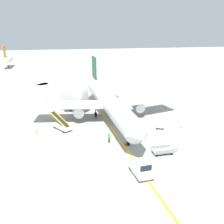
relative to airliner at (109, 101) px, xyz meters
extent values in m
plane|color=#9E9B93|center=(1.51, -13.20, -3.42)|extent=(300.00, 300.00, 0.00)
cube|color=yellow|center=(0.05, -8.20, -3.41)|extent=(7.10, 79.74, 0.01)
cylinder|color=silver|center=(0.05, -0.54, 0.03)|extent=(5.84, 30.17, 3.30)
cone|color=silver|center=(1.42, -16.68, 0.03)|extent=(3.43, 2.67, 3.23)
cone|color=silver|center=(-1.35, 15.80, 0.43)|extent=(3.36, 3.06, 3.14)
cube|color=silver|center=(7.38, 1.59, -0.37)|extent=(13.72, 7.99, 0.36)
cylinder|color=gray|center=(5.83, 0.45, -1.37)|extent=(2.17, 3.35, 1.90)
cube|color=silver|center=(-7.54, 0.31, -0.37)|extent=(13.45, 5.98, 0.36)
cylinder|color=gray|center=(-5.82, -0.54, -1.37)|extent=(2.17, 3.35, 1.90)
cube|color=#19592D|center=(-1.14, 13.41, 4.08)|extent=(0.62, 4.01, 5.20)
cube|color=silver|center=(1.88, 13.26, 0.43)|extent=(5.56, 3.30, 0.24)
cube|color=silver|center=(-4.10, 12.75, 0.43)|extent=(5.31, 2.48, 0.24)
cylinder|color=#4C4C51|center=(1.02, -12.00, -1.86)|extent=(0.20, 0.20, 3.12)
cylinder|color=black|center=(1.02, -12.00, -3.14)|extent=(0.40, 0.59, 0.56)
cylinder|color=#4C4C51|center=(2.07, 1.64, -1.86)|extent=(0.20, 0.20, 3.12)
cylinder|color=black|center=(2.07, 1.64, -2.94)|extent=(0.43, 0.99, 0.96)
cylinder|color=#4C4C51|center=(-2.32, 1.26, -1.86)|extent=(0.20, 0.20, 3.12)
cylinder|color=black|center=(-2.32, 1.26, -2.94)|extent=(0.43, 0.99, 0.96)
cube|color=black|center=(1.25, -14.69, 0.38)|extent=(2.88, 1.23, 0.60)
cube|color=silver|center=(-8.72, 7.24, 0.18)|extent=(10.70, 9.91, 2.50)
cylinder|color=silver|center=(-12.99, 11.02, 0.18)|extent=(3.20, 3.20, 2.50)
cylinder|color=#59595B|center=(-7.38, 6.04, -2.24)|extent=(0.56, 0.56, 2.35)
cube|color=#333338|center=(-7.38, 6.04, -3.17)|extent=(1.80, 1.40, 0.50)
cube|color=silver|center=(0.69, -20.09, -2.72)|extent=(2.34, 3.81, 0.80)
cube|color=silver|center=(0.77, -20.71, -1.77)|extent=(1.71, 1.80, 1.10)
cube|color=black|center=(0.87, -21.48, -1.77)|extent=(1.42, 0.26, 0.77)
cylinder|color=black|center=(1.65, -21.24, -3.12)|extent=(0.29, 0.62, 0.60)
cylinder|color=black|center=(0.05, -21.44, -3.12)|extent=(0.29, 0.62, 0.60)
cylinder|color=black|center=(1.34, -18.74, -3.12)|extent=(0.29, 0.62, 0.60)
cylinder|color=black|center=(-0.27, -18.94, -3.12)|extent=(0.29, 0.62, 0.60)
cube|color=silver|center=(8.16, -5.96, -2.77)|extent=(2.05, 2.70, 0.70)
cube|color=silver|center=(8.31, -5.56, -1.87)|extent=(1.35, 1.37, 1.10)
cube|color=black|center=(8.48, -5.08, -1.87)|extent=(0.94, 0.41, 0.77)
cylinder|color=black|center=(7.93, -4.98, -3.12)|extent=(0.41, 0.64, 0.60)
cylinder|color=black|center=(8.97, -5.36, -3.12)|extent=(0.41, 0.64, 0.60)
cylinder|color=black|center=(7.35, -6.55, -3.12)|extent=(0.41, 0.64, 0.60)
cylinder|color=black|center=(8.39, -6.93, -3.12)|extent=(0.41, 0.64, 0.60)
cube|color=silver|center=(-8.67, -4.01, -2.82)|extent=(3.36, 3.99, 0.60)
cylinder|color=black|center=(-9.94, -3.26, -3.12)|extent=(0.52, 0.62, 0.60)
cylinder|color=black|center=(-8.88, -2.55, -3.12)|extent=(0.52, 0.62, 0.60)
cylinder|color=black|center=(-8.46, -5.47, -3.12)|extent=(0.52, 0.62, 0.60)
cylinder|color=black|center=(-7.40, -4.77, -3.12)|extent=(0.52, 0.62, 0.60)
cube|color=black|center=(-9.01, -3.52, -1.87)|extent=(3.52, 4.65, 1.76)
cube|color=yellow|center=(-9.38, -3.77, -1.75)|extent=(2.86, 4.22, 1.84)
cube|color=yellow|center=(-8.63, -3.27, -1.75)|extent=(2.86, 4.22, 1.84)
cube|color=#A5A5A8|center=(5.17, -15.45, -2.98)|extent=(2.88, 1.66, 0.16)
cube|color=#4C4C51|center=(7.02, -15.35, -3.00)|extent=(0.90, 0.13, 0.08)
cylinder|color=#4C4C51|center=(7.47, -15.32, -3.00)|extent=(0.12, 0.12, 0.05)
cube|color=gray|center=(5.13, -14.70, -2.73)|extent=(2.80, 0.22, 0.50)
cube|color=gray|center=(5.21, -16.20, -2.73)|extent=(2.80, 0.22, 0.50)
cylinder|color=black|center=(6.19, -14.79, -3.24)|extent=(0.37, 0.14, 0.36)
cylinder|color=black|center=(6.25, -15.99, -3.24)|extent=(0.37, 0.14, 0.36)
cylinder|color=black|center=(4.09, -14.91, -3.24)|extent=(0.37, 0.14, 0.36)
cylinder|color=black|center=(4.16, -16.11, -3.24)|extent=(0.37, 0.14, 0.36)
cylinder|color=#26262D|center=(-1.63, -10.58, -2.99)|extent=(0.24, 0.24, 0.85)
cube|color=green|center=(-1.63, -10.58, -2.29)|extent=(0.36, 0.22, 0.56)
sphere|color=#9E7051|center=(-1.63, -10.58, -1.90)|extent=(0.20, 0.20, 0.20)
sphere|color=yellow|center=(-1.63, -10.58, -1.84)|extent=(0.24, 0.24, 0.24)
cone|color=orange|center=(11.66, -6.95, -3.20)|extent=(0.36, 0.36, 0.44)
cone|color=orange|center=(-12.90, -4.77, -3.20)|extent=(0.36, 0.36, 0.44)
cone|color=orange|center=(0.58, -11.77, -3.20)|extent=(0.36, 0.36, 0.44)
cylinder|color=silver|center=(-30.36, 65.72, -0.32)|extent=(3.00, 10.00, 3.00)
cylinder|color=#3F3F3F|center=(-30.36, 65.72, -2.62)|extent=(0.30, 0.30, 1.60)
cube|color=orange|center=(-30.36, 62.22, 3.18)|extent=(0.24, 3.20, 4.40)
camera|label=1|loc=(-7.55, -47.18, 14.12)|focal=42.76mm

